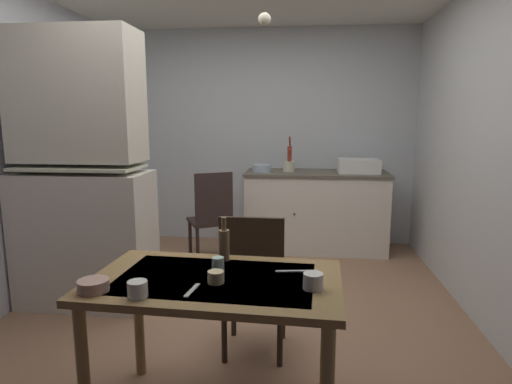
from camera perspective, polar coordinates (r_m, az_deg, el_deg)
name	(u,v)px	position (r m, az deg, el deg)	size (l,w,h in m)	color
ground_plane	(235,318)	(3.38, -2.74, -16.29)	(5.23, 5.23, 0.00)	#8F684E
wall_back	(263,137)	(5.19, 0.91, 7.24)	(3.62, 0.10, 2.50)	silver
wall_right	(505,154)	(3.28, 30.10, 4.35)	(0.10, 4.33, 2.50)	silver
hutch_cabinet	(82,181)	(3.61, -22.02, 1.35)	(1.03, 0.50, 2.14)	silver
counter_cabinet	(315,211)	(4.90, 7.89, -2.50)	(1.57, 0.64, 0.89)	silver
sink_basin	(358,166)	(4.86, 13.41, 3.43)	(0.44, 0.34, 0.15)	white
hand_pump	(289,156)	(4.86, 4.46, 4.76)	(0.05, 0.27, 0.39)	maroon
mixing_bowl_counter	(262,168)	(4.79, 0.79, 3.16)	(0.21, 0.21, 0.08)	#9EB2C6
stoneware_crock	(289,166)	(4.84, 4.38, 3.39)	(0.14, 0.14, 0.11)	beige
dining_table	(216,297)	(2.14, -5.37, -13.74)	(1.22, 0.76, 0.74)	olive
chair_far_side	(254,283)	(2.71, -0.29, -11.91)	(0.40, 0.40, 0.93)	#34251C
chair_by_counter	(211,217)	(4.36, -5.94, -3.25)	(0.54, 0.54, 0.96)	#2D1F1C
serving_bowl_wide	(93,286)	(2.07, -20.75, -11.51)	(0.14, 0.14, 0.05)	tan
mug_tall	(313,281)	(1.97, 7.58, -11.62)	(0.09, 0.09, 0.07)	white
teacup_mint	(216,277)	(2.04, -5.34, -11.15)	(0.08, 0.08, 0.06)	beige
teacup_cream	(138,289)	(1.94, -15.42, -12.32)	(0.09, 0.09, 0.07)	white
mug_dark	(218,265)	(2.16, -5.06, -9.56)	(0.06, 0.06, 0.07)	#ADD1C1
glass_bottle	(224,243)	(2.32, -4.25, -6.82)	(0.06, 0.06, 0.24)	olive
table_knife	(297,271)	(2.18, 5.50, -10.38)	(0.22, 0.02, 0.01)	silver
teaspoon_near_bowl	(192,290)	(1.97, -8.48, -12.76)	(0.15, 0.02, 0.01)	beige
pendant_bulb	(265,19)	(2.87, 1.13, 21.91)	(0.08, 0.08, 0.08)	#F9EFCC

